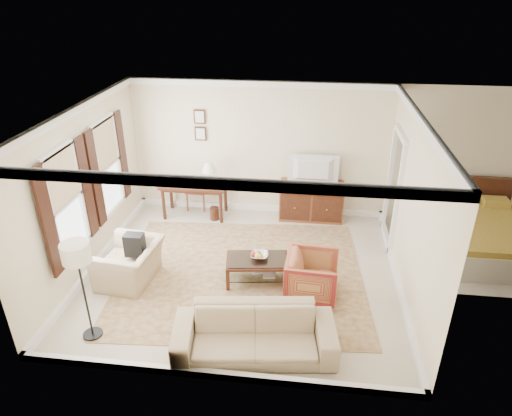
% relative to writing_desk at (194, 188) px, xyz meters
% --- Properties ---
extents(room_shell, '(5.51, 5.01, 2.91)m').
position_rel_writing_desk_xyz_m(room_shell, '(1.36, -2.05, 1.81)').
color(room_shell, beige).
rests_on(room_shell, ground).
extents(annex_bedroom, '(3.00, 2.70, 2.90)m').
position_rel_writing_desk_xyz_m(annex_bedroom, '(5.85, -0.90, -0.33)').
color(annex_bedroom, beige).
rests_on(annex_bedroom, ground).
extents(window_front, '(0.12, 1.56, 1.80)m').
position_rel_writing_desk_xyz_m(window_front, '(-1.34, -2.75, 0.89)').
color(window_front, '#CCB284').
rests_on(window_front, room_shell).
extents(window_rear, '(0.12, 1.56, 1.80)m').
position_rel_writing_desk_xyz_m(window_rear, '(-1.34, -1.15, 0.89)').
color(window_rear, '#CCB284').
rests_on(window_rear, room_shell).
extents(doorway, '(0.10, 1.12, 2.25)m').
position_rel_writing_desk_xyz_m(doorway, '(4.07, -0.55, 0.41)').
color(doorway, white).
rests_on(doorway, room_shell).
extents(rug, '(4.54, 3.98, 0.01)m').
position_rel_writing_desk_xyz_m(rug, '(1.34, -2.12, -0.66)').
color(rug, brown).
rests_on(rug, room_shell).
extents(writing_desk, '(1.42, 0.71, 0.77)m').
position_rel_writing_desk_xyz_m(writing_desk, '(0.00, 0.00, 0.00)').
color(writing_desk, '#411E12').
rests_on(writing_desk, room_shell).
extents(desk_chair, '(0.51, 0.51, 1.05)m').
position_rel_writing_desk_xyz_m(desk_chair, '(-0.04, 0.35, -0.14)').
color(desk_chair, brown).
rests_on(desk_chair, room_shell).
extents(desk_lamp, '(0.32, 0.32, 0.50)m').
position_rel_writing_desk_xyz_m(desk_lamp, '(0.35, 0.00, 0.36)').
color(desk_lamp, silver).
rests_on(desk_lamp, writing_desk).
extents(framed_prints, '(0.25, 0.04, 0.68)m').
position_rel_writing_desk_xyz_m(framed_prints, '(0.10, 0.42, 1.28)').
color(framed_prints, '#411E12').
rests_on(framed_prints, room_shell).
extents(sideboard, '(1.35, 0.52, 0.83)m').
position_rel_writing_desk_xyz_m(sideboard, '(2.53, 0.16, -0.25)').
color(sideboard, brown).
rests_on(sideboard, room_shell).
extents(tv, '(1.01, 0.58, 0.13)m').
position_rel_writing_desk_xyz_m(tv, '(2.53, 0.14, 0.67)').
color(tv, black).
rests_on(tv, sideboard).
extents(coffee_table, '(1.13, 0.75, 0.45)m').
position_rel_writing_desk_xyz_m(coffee_table, '(1.65, -2.27, -0.32)').
color(coffee_table, '#411E12').
rests_on(coffee_table, room_shell).
extents(fruit_bowl, '(0.42, 0.42, 0.10)m').
position_rel_writing_desk_xyz_m(fruit_bowl, '(1.68, -2.23, -0.16)').
color(fruit_bowl, silver).
rests_on(fruit_bowl, coffee_table).
extents(book_a, '(0.28, 0.11, 0.38)m').
position_rel_writing_desk_xyz_m(book_a, '(1.54, -2.22, -0.49)').
color(book_a, brown).
rests_on(book_a, coffee_table).
extents(book_b, '(0.28, 0.04, 0.38)m').
position_rel_writing_desk_xyz_m(book_b, '(1.76, -2.29, -0.49)').
color(book_b, brown).
rests_on(book_b, coffee_table).
extents(striped_armchair, '(0.82, 0.87, 0.84)m').
position_rel_writing_desk_xyz_m(striped_armchair, '(2.59, -2.58, -0.24)').
color(striped_armchair, maroon).
rests_on(striped_armchair, room_shell).
extents(club_armchair, '(0.82, 1.15, 0.95)m').
position_rel_writing_desk_xyz_m(club_armchair, '(-0.53, -2.54, -0.19)').
color(club_armchair, tan).
rests_on(club_armchair, room_shell).
extents(backpack, '(0.26, 0.34, 0.40)m').
position_rel_writing_desk_xyz_m(backpack, '(-0.43, -2.45, 0.06)').
color(backpack, black).
rests_on(backpack, club_armchair).
extents(sofa, '(2.31, 0.93, 0.88)m').
position_rel_writing_desk_xyz_m(sofa, '(1.82, -3.97, -0.23)').
color(sofa, tan).
rests_on(sofa, room_shell).
extents(floor_lamp, '(0.39, 0.39, 1.59)m').
position_rel_writing_desk_xyz_m(floor_lamp, '(-0.61, -3.94, 0.67)').
color(floor_lamp, black).
rests_on(floor_lamp, room_shell).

